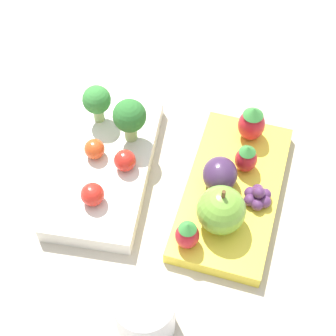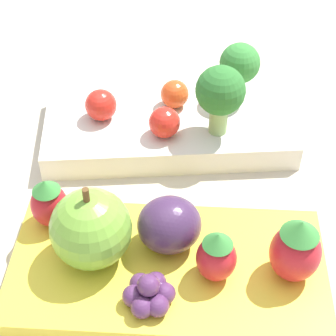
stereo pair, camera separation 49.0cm
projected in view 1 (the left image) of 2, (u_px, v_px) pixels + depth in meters
The scene contains 15 objects.
ground_plane at pixel (168, 182), 0.68m from camera, with size 4.00×4.00×0.00m, color #BCB29E.
bento_box_savoury at pixel (105, 166), 0.68m from camera, with size 0.22×0.11×0.02m.
bento_box_fruit at pixel (232, 192), 0.66m from camera, with size 0.23×0.14×0.02m.
broccoli_floret_0 at pixel (130, 117), 0.66m from camera, with size 0.04×0.04×0.06m.
broccoli_floret_1 at pixel (97, 101), 0.68m from camera, with size 0.03×0.03×0.05m.
cherry_tomato_0 at pixel (95, 149), 0.66m from camera, with size 0.02×0.02×0.02m.
cherry_tomato_1 at pixel (125, 159), 0.65m from camera, with size 0.03×0.03×0.03m.
cherry_tomato_2 at pixel (92, 194), 0.62m from camera, with size 0.03×0.03×0.03m.
apple at pixel (221, 210), 0.60m from camera, with size 0.05×0.05×0.06m.
strawberry_0 at pixel (246, 158), 0.65m from camera, with size 0.03×0.03×0.04m.
strawberry_1 at pixel (252, 123), 0.68m from camera, with size 0.03×0.03×0.05m.
strawberry_2 at pixel (187, 234), 0.59m from camera, with size 0.03×0.03×0.04m.
plum at pixel (220, 174), 0.64m from camera, with size 0.04×0.04×0.04m.
grape_cluster at pixel (258, 197), 0.63m from camera, with size 0.03×0.03×0.02m.
drinking_cup at pixel (145, 314), 0.55m from camera, with size 0.06×0.06×0.06m.
Camera 1 is at (-0.38, -0.05, 0.56)m, focal length 60.00 mm.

